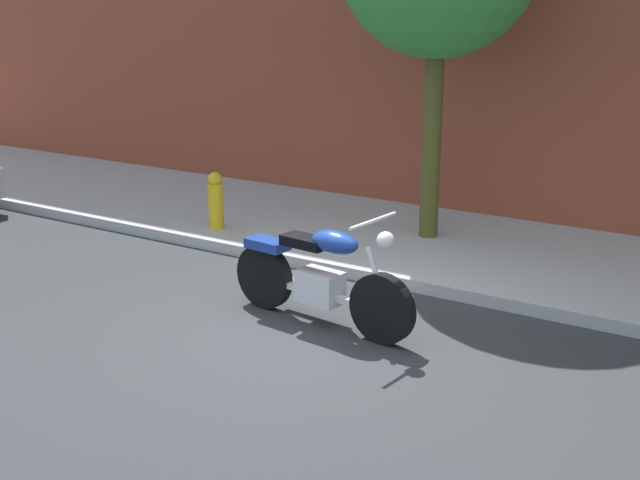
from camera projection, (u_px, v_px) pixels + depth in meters
ground_plane at (310, 333)px, 7.78m from camera, size 60.00×60.00×0.00m
sidewalk at (443, 246)px, 10.27m from camera, size 25.16×3.12×0.14m
motorcycle at (320, 277)px, 7.87m from camera, size 2.14×0.70×1.17m
fire_hydrant at (216, 205)px, 10.75m from camera, size 0.20×0.20×0.91m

